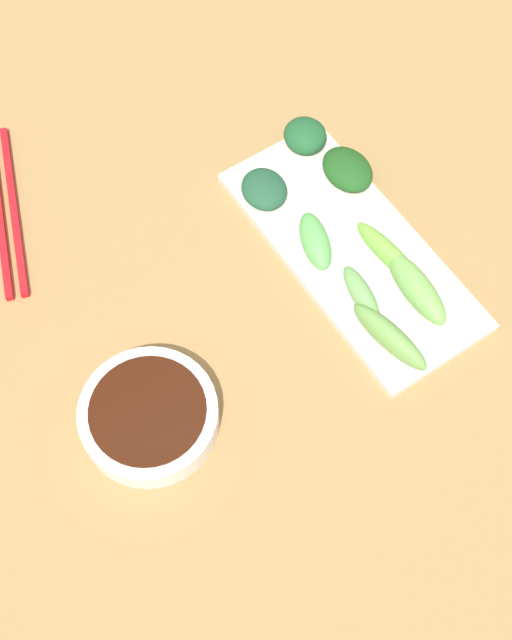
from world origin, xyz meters
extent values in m
cube|color=#9D7A48|center=(0.00, 0.00, 0.01)|extent=(2.10, 2.10, 0.02)
cylinder|color=white|center=(-0.15, -0.04, 0.04)|extent=(0.14, 0.14, 0.03)
cylinder|color=#351406|center=(-0.15, -0.04, 0.04)|extent=(0.11, 0.11, 0.02)
cube|color=silver|center=(0.13, 0.01, 0.03)|extent=(0.14, 0.32, 0.01)
ellipsoid|color=#5FB859|center=(0.09, 0.03, 0.05)|extent=(0.05, 0.08, 0.03)
ellipsoid|color=#69A14C|center=(0.09, -0.10, 0.05)|extent=(0.04, 0.10, 0.03)
ellipsoid|color=#75BA42|center=(0.15, -0.03, 0.04)|extent=(0.03, 0.10, 0.02)
ellipsoid|color=#205034|center=(0.09, 0.12, 0.04)|extent=(0.06, 0.07, 0.02)
ellipsoid|color=#1E562C|center=(0.17, 0.15, 0.05)|extent=(0.06, 0.06, 0.03)
ellipsoid|color=#1D501C|center=(0.18, 0.09, 0.04)|extent=(0.05, 0.07, 0.03)
ellipsoid|color=#6DA75A|center=(0.10, -0.05, 0.04)|extent=(0.03, 0.08, 0.02)
ellipsoid|color=#74B554|center=(0.15, -0.08, 0.05)|extent=(0.04, 0.10, 0.03)
cube|color=red|center=(-0.15, 0.26, 0.02)|extent=(0.09, 0.22, 0.01)
camera|label=1|loc=(-0.23, -0.34, 0.81)|focal=47.26mm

